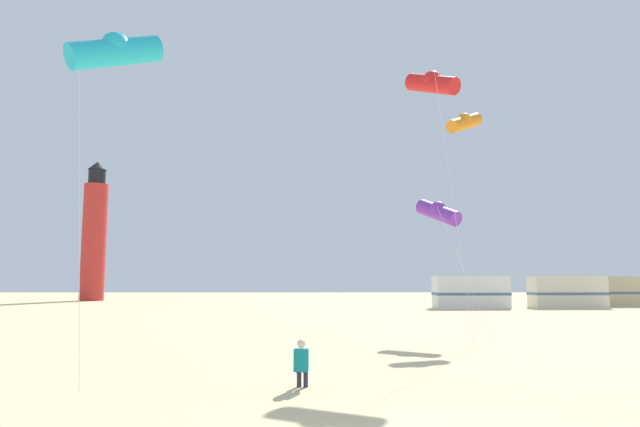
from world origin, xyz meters
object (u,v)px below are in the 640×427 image
object	(u,v)px
kite_tube_scarlet	(432,83)
rv_van_white	(471,292)
kite_tube_orange	(464,122)
rv_van_tan	(620,291)
lighthouse_distant	(94,235)
kite_flyer_standing	(301,362)
rv_van_cream	(567,292)
kite_tube_cyan	(115,51)
kite_tube_violet	(438,212)

from	to	relation	value
kite_tube_scarlet	rv_van_white	xyz separation A→B (m)	(9.11, 27.87, -8.99)
rv_van_white	kite_tube_orange	bearing A→B (deg)	-107.58
rv_van_tan	lighthouse_distant	bearing A→B (deg)	162.19
kite_tube_scarlet	rv_van_white	distance (m)	30.66
kite_flyer_standing	rv_van_white	distance (m)	38.63
rv_van_white	rv_van_cream	bearing A→B (deg)	2.96
kite_tube_scarlet	rv_van_tan	size ratio (longest dim) A/B	1.68
kite_tube_cyan	rv_van_cream	bearing A→B (deg)	52.28
rv_van_white	rv_van_tan	bearing A→B (deg)	12.05
kite_tube_cyan	lighthouse_distant	distance (m)	57.16
kite_tube_scarlet	lighthouse_distant	bearing A→B (deg)	124.39
kite_tube_orange	kite_tube_scarlet	bearing A→B (deg)	-114.56
lighthouse_distant	rv_van_white	distance (m)	44.48
kite_tube_violet	kite_tube_cyan	bearing A→B (deg)	-133.79
kite_tube_orange	lighthouse_distant	world-z (taller)	lighthouse_distant
lighthouse_distant	kite_flyer_standing	bearing A→B (deg)	-64.00
kite_flyer_standing	kite_tube_scarlet	bearing A→B (deg)	-117.86
rv_van_white	rv_van_cream	world-z (taller)	same
kite_tube_orange	kite_tube_violet	bearing A→B (deg)	-125.25
kite_tube_violet	rv_van_white	xyz separation A→B (m)	(8.11, 23.96, -4.26)
kite_tube_cyan	rv_van_cream	size ratio (longest dim) A/B	1.42
kite_tube_orange	rv_van_cream	distance (m)	27.78
rv_van_cream	kite_tube_cyan	bearing A→B (deg)	-129.01
kite_tube_orange	kite_tube_violet	world-z (taller)	kite_tube_orange
kite_tube_orange	rv_van_tan	xyz separation A→B (m)	(21.29, 24.61, -9.41)
kite_tube_violet	lighthouse_distant	xyz separation A→B (m)	(-32.19, 41.65, 2.19)
kite_tube_cyan	rv_van_tan	size ratio (longest dim) A/B	1.40
kite_flyer_standing	kite_tube_scarlet	distance (m)	13.63
rv_van_white	rv_van_tan	size ratio (longest dim) A/B	0.99
kite_flyer_standing	kite_tube_cyan	xyz separation A→B (m)	(-4.91, 0.57, 7.88)
kite_tube_cyan	rv_van_white	size ratio (longest dim) A/B	1.41
kite_tube_cyan	rv_van_white	xyz separation A→B (m)	(19.05, 35.37, -7.11)
kite_flyer_standing	lighthouse_distant	size ratio (longest dim) A/B	0.07
lighthouse_distant	rv_van_tan	world-z (taller)	lighthouse_distant
kite_tube_scarlet	kite_tube_orange	xyz separation A→B (m)	(3.22, 7.04, 0.42)
kite_tube_cyan	lighthouse_distant	world-z (taller)	lighthouse_distant
kite_tube_scarlet	rv_van_white	world-z (taller)	kite_tube_scarlet
rv_van_white	rv_van_cream	xyz separation A→B (m)	(8.88, 0.74, 0.00)
kite_tube_scarlet	kite_tube_orange	bearing A→B (deg)	65.44
kite_tube_cyan	rv_van_white	distance (m)	40.80
kite_tube_violet	rv_van_cream	size ratio (longest dim) A/B	0.98
rv_van_cream	rv_van_tan	size ratio (longest dim) A/B	0.99
kite_flyer_standing	kite_tube_cyan	distance (m)	9.30
kite_tube_scarlet	kite_flyer_standing	bearing A→B (deg)	-121.90
kite_tube_cyan	kite_tube_scarlet	bearing A→B (deg)	37.06
kite_flyer_standing	rv_van_white	xyz separation A→B (m)	(14.14, 35.94, 0.78)
kite_tube_orange	rv_van_tan	size ratio (longest dim) A/B	1.75
rv_van_cream	rv_van_tan	xyz separation A→B (m)	(6.52, 3.05, 0.00)
lighthouse_distant	kite_tube_cyan	bearing A→B (deg)	-68.18
kite_tube_scarlet	kite_tube_violet	xyz separation A→B (m)	(1.00, 3.91, -4.73)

